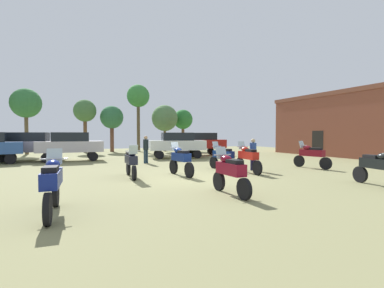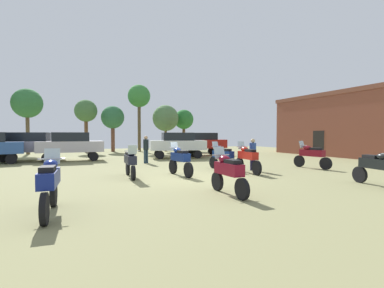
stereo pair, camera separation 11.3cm
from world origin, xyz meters
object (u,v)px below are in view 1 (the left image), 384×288
(motorcycle_2, at_px, (181,159))
(tree_3, at_px, (165,118))
(motorcycle_7, at_px, (230,172))
(tree_7, at_px, (85,112))
(motorcycle_5, at_px, (52,183))
(person_2, at_px, (146,147))
(person_3, at_px, (253,152))
(motorcycle_10, at_px, (248,158))
(car_1, at_px, (70,144))
(motorcycle_11, at_px, (131,161))
(tree_1, at_px, (26,104))
(tree_9, at_px, (138,97))
(car_3, at_px, (201,142))
(tree_4, at_px, (112,118))
(car_5, at_px, (177,143))
(tree_5, at_px, (183,120))
(motorcycle_1, at_px, (377,166))
(brick_building, at_px, (361,124))
(motorcycle_6, at_px, (223,156))
(car_2, at_px, (29,144))
(motorcycle_9, at_px, (311,155))

(motorcycle_2, height_order, tree_3, tree_3)
(motorcycle_7, distance_m, tree_7, 23.88)
(motorcycle_5, bearing_deg, person_2, 68.13)
(person_2, relative_size, person_3, 1.08)
(motorcycle_10, bearing_deg, car_1, 132.28)
(motorcycle_11, bearing_deg, motorcycle_5, 62.49)
(tree_1, relative_size, tree_9, 0.84)
(car_3, xyz_separation_m, person_2, (-6.20, -4.78, -0.13))
(tree_4, bearing_deg, car_5, -70.71)
(motorcycle_10, relative_size, tree_5, 0.48)
(motorcycle_10, bearing_deg, tree_5, 81.71)
(person_2, bearing_deg, motorcycle_1, -83.31)
(tree_3, bearing_deg, tree_9, 161.15)
(motorcycle_10, height_order, car_3, car_3)
(tree_5, bearing_deg, tree_7, 177.32)
(motorcycle_11, bearing_deg, motorcycle_7, 116.64)
(motorcycle_7, relative_size, tree_9, 0.29)
(motorcycle_1, bearing_deg, motorcycle_10, -54.40)
(tree_5, bearing_deg, motorcycle_11, -117.72)
(motorcycle_10, bearing_deg, tree_1, 125.79)
(brick_building, xyz_separation_m, motorcycle_6, (-15.28, -3.37, -1.97))
(motorcycle_5, height_order, car_3, car_3)
(tree_4, bearing_deg, person_2, -88.35)
(motorcycle_11, bearing_deg, motorcycle_6, -169.23)
(car_2, height_order, car_3, same)
(motorcycle_1, distance_m, tree_1, 27.59)
(person_2, bearing_deg, tree_4, 71.27)
(motorcycle_2, xyz_separation_m, tree_5, (7.42, 18.56, 2.80))
(motorcycle_2, xyz_separation_m, motorcycle_6, (2.78, 1.05, -0.01))
(motorcycle_5, xyz_separation_m, person_2, (4.84, 10.56, 0.30))
(motorcycle_11, xyz_separation_m, tree_5, (9.59, 18.26, 2.83))
(tree_5, bearing_deg, brick_building, -53.04)
(motorcycle_6, height_order, tree_3, tree_3)
(motorcycle_1, xyz_separation_m, motorcycle_6, (-2.81, 6.25, 0.01))
(car_2, xyz_separation_m, tree_7, (4.05, 8.21, 3.03))
(motorcycle_11, xyz_separation_m, tree_9, (4.39, 18.27, 5.19))
(tree_3, xyz_separation_m, tree_4, (-5.42, 1.60, -0.00))
(motorcycle_10, relative_size, tree_9, 0.32)
(motorcycle_9, bearing_deg, motorcycle_5, -171.14)
(motorcycle_11, xyz_separation_m, tree_7, (-1.02, 18.75, 3.49))
(person_2, bearing_deg, car_2, 125.27)
(brick_building, height_order, motorcycle_6, brick_building)
(motorcycle_6, height_order, person_2, person_2)
(motorcycle_6, distance_m, car_2, 14.02)
(car_2, relative_size, person_3, 2.74)
(car_3, height_order, tree_3, tree_3)
(motorcycle_7, distance_m, car_5, 13.63)
(person_3, height_order, tree_3, tree_3)
(brick_building, height_order, motorcycle_10, brick_building)
(tree_9, bearing_deg, tree_1, -178.44)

